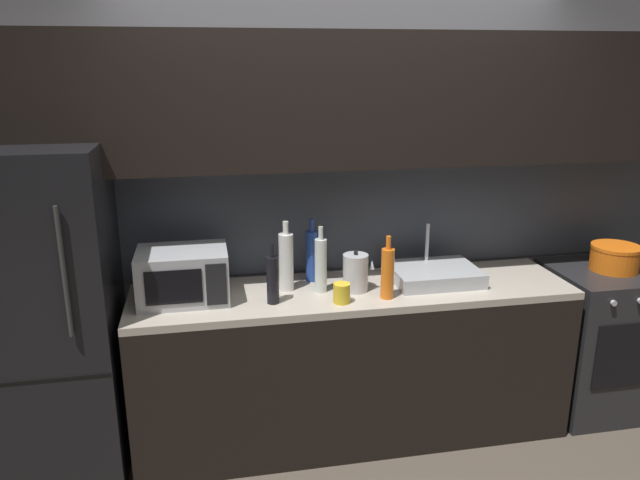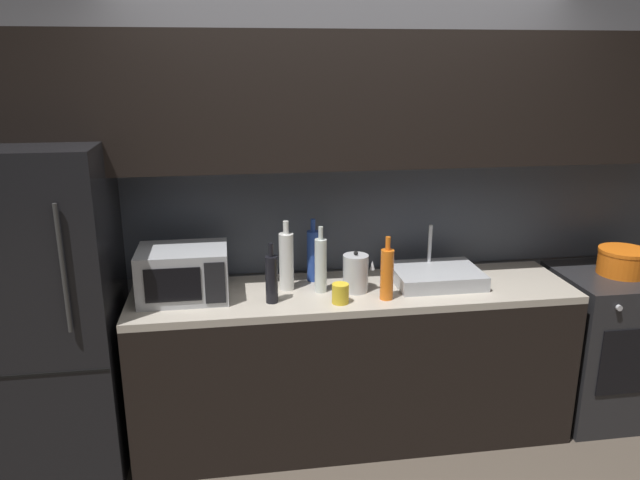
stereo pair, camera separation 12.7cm
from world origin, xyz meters
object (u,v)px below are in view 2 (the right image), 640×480
(mug_yellow, at_px, (340,293))
(wine_bottle_orange, at_px, (387,274))
(oven_range, at_px, (604,344))
(kettle, at_px, (356,273))
(wine_bottle_clear, at_px, (321,265))
(cooking_pot, at_px, (623,262))
(wine_bottle_white, at_px, (286,261))
(wine_bottle_dark, at_px, (272,278))
(microwave, at_px, (183,273))
(refrigerator, at_px, (50,313))
(wine_bottle_blue, at_px, (313,255))

(mug_yellow, bearing_deg, wine_bottle_orange, 4.37)
(oven_range, bearing_deg, kettle, -179.00)
(wine_bottle_clear, relative_size, cooking_pot, 1.29)
(oven_range, relative_size, wine_bottle_white, 2.34)
(wine_bottle_dark, xyz_separation_m, cooking_pot, (2.05, 0.12, -0.05))
(wine_bottle_white, bearing_deg, kettle, -12.87)
(wine_bottle_clear, bearing_deg, oven_range, 0.17)
(kettle, relative_size, wine_bottle_orange, 0.67)
(kettle, distance_m, cooking_pot, 1.59)
(oven_range, height_order, wine_bottle_white, wine_bottle_white)
(microwave, relative_size, mug_yellow, 4.42)
(refrigerator, distance_m, mug_yellow, 1.49)
(wine_bottle_white, xyz_separation_m, cooking_pot, (1.96, -0.06, -0.09))
(refrigerator, distance_m, wine_bottle_white, 1.24)
(oven_range, xyz_separation_m, wine_bottle_clear, (-1.74, -0.01, 0.60))
(cooking_pot, bearing_deg, refrigerator, -180.00)
(wine_bottle_clear, bearing_deg, wine_bottle_dark, -157.68)
(wine_bottle_clear, distance_m, mug_yellow, 0.22)
(microwave, distance_m, wine_bottle_blue, 0.72)
(wine_bottle_dark, bearing_deg, mug_yellow, -10.50)
(wine_bottle_dark, bearing_deg, refrigerator, 174.04)
(wine_bottle_dark, height_order, cooking_pot, wine_bottle_dark)
(microwave, distance_m, wine_bottle_white, 0.55)
(kettle, distance_m, wine_bottle_white, 0.38)
(mug_yellow, bearing_deg, wine_bottle_clear, 113.18)
(wine_bottle_clear, bearing_deg, wine_bottle_orange, -25.84)
(microwave, relative_size, wine_bottle_orange, 1.36)
(wine_bottle_clear, bearing_deg, mug_yellow, -66.82)
(oven_range, bearing_deg, wine_bottle_clear, -179.83)
(wine_bottle_clear, distance_m, cooking_pot, 1.78)
(cooking_pot, bearing_deg, wine_bottle_white, 178.36)
(refrigerator, xyz_separation_m, wine_bottle_white, (1.22, 0.06, 0.20))
(wine_bottle_white, bearing_deg, wine_bottle_orange, -23.63)
(wine_bottle_orange, relative_size, wine_bottle_dark, 1.06)
(kettle, bearing_deg, wine_bottle_dark, -169.00)
(kettle, bearing_deg, refrigerator, 178.99)
(kettle, bearing_deg, oven_range, 1.00)
(kettle, relative_size, wine_bottle_dark, 0.71)
(refrigerator, height_order, wine_bottle_white, refrigerator)
(microwave, relative_size, cooking_pot, 1.63)
(refrigerator, bearing_deg, wine_bottle_white, 2.63)
(refrigerator, relative_size, mug_yellow, 16.62)
(wine_bottle_clear, bearing_deg, wine_bottle_blue, 95.18)
(wine_bottle_orange, xyz_separation_m, cooking_pot, (1.46, 0.16, -0.06))
(wine_bottle_dark, bearing_deg, cooking_pot, 3.29)
(microwave, distance_m, wine_bottle_orange, 1.06)
(mug_yellow, bearing_deg, refrigerator, 172.96)
(cooking_pot, bearing_deg, wine_bottle_blue, 174.57)
(wine_bottle_clear, bearing_deg, kettle, -6.47)
(wine_bottle_dark, bearing_deg, microwave, 163.14)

